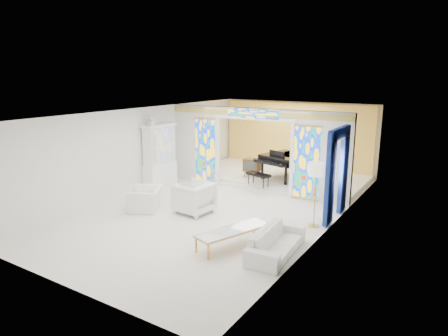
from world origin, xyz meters
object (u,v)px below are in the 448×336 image
Objects in this scene: china_cabinet at (160,156)px; grand_piano at (291,159)px; sofa at (276,242)px; tv_console at (252,165)px; coffee_table at (233,231)px; armchair_right at (194,198)px; armchair_left at (146,199)px.

china_cabinet is 5.03m from grand_piano.
sofa is 2.88× the size of tv_console.
coffee_table is at bearing -31.80° from china_cabinet.
sofa reaches higher than coffee_table.
armchair_right is (2.81, -1.68, -0.69)m from china_cabinet.
armchair_left is at bearing 166.69° from coffee_table.
armchair_right is 0.51× the size of sofa.
sofa is at bearing -25.78° from china_cabinet.
coffee_table is 0.68× the size of grand_piano.
china_cabinet is 1.31× the size of sofa.
sofa is (3.36, -1.29, -0.17)m from armchair_right.
china_cabinet is 2.77m from armchair_left.
china_cabinet is 2.59× the size of armchair_right.
armchair_right is (1.44, 0.59, 0.13)m from armchair_left.
coffee_table is 2.87× the size of tv_console.
china_cabinet is at bearing 59.77° from sofa.
coffee_table is 6.37m from grand_piano.
armchair_left is 1.03× the size of armchair_right.
sofa is (4.80, -0.71, -0.05)m from armchair_left.
armchair_right reaches higher than armchair_left.
armchair_left is 4.85m from sofa.
china_cabinet is at bearing 148.20° from coffee_table.
armchair_right is at bearing -93.76° from tv_console.
china_cabinet is at bearing -178.31° from armchair_left.
armchair_right is 0.35× the size of grand_piano.
grand_piano is at bearing 15.56° from sofa.
china_cabinet reaches higher than armchair_left.
tv_console is at bearing 114.08° from coffee_table.
china_cabinet reaches higher than tv_console.
armchair_right is 4.94m from grand_piano.
china_cabinet is 2.52× the size of armchair_left.
coffee_table is at bearing 94.32° from sofa.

